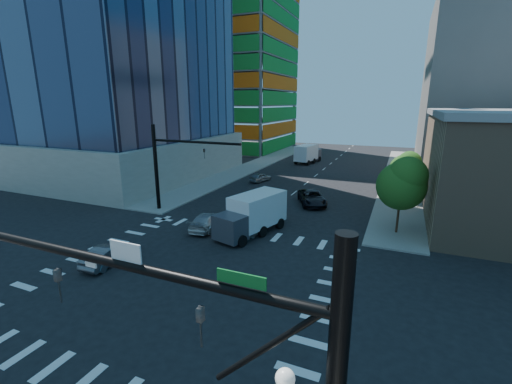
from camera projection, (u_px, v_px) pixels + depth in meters
The scene contains 15 objects.
ground at pixel (188, 278), 22.71m from camera, with size 160.00×160.00×0.00m, color black.
road_markings at pixel (188, 278), 22.71m from camera, with size 20.00×20.00×0.01m, color silver.
sidewalk_ne at pixel (401, 177), 53.53m from camera, with size 5.00×60.00×0.15m, color gray.
sidewalk_nw at pixel (254, 165), 63.03m from camera, with size 5.00×60.00×0.15m, color gray.
construction_building at pixel (233, 45), 81.99m from camera, with size 25.16×34.50×70.60m.
bg_building_ne at pixel (503, 86), 57.84m from camera, with size 24.00×30.00×28.00m, color #65605B.
signal_mast_nw at pixel (167, 161), 35.35m from camera, with size 10.20×0.40×9.00m.
tree_south at pixel (403, 183), 29.10m from camera, with size 4.16×4.16×6.82m.
tree_north at pixel (406, 167), 39.84m from camera, with size 3.54×3.52×5.78m.
car_nb_far at pixel (312, 198), 39.02m from camera, with size 2.61×5.67×1.58m, color black.
car_sb_near at pixel (207, 221), 31.51m from camera, with size 2.05×5.04×1.46m, color silver.
car_sb_mid at pixel (260, 177), 50.33m from camera, with size 1.54×3.83×1.31m, color gray.
car_sb_cross at pixel (109, 254), 24.60m from camera, with size 1.50×4.31×1.42m, color #515056.
box_truck_near at pixel (250, 218), 29.91m from camera, with size 4.53×7.15×3.48m.
box_truck_far at pixel (309, 155), 66.00m from camera, with size 3.91×7.04×3.50m.
Camera 1 is at (12.21, -17.10, 11.30)m, focal length 24.00 mm.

